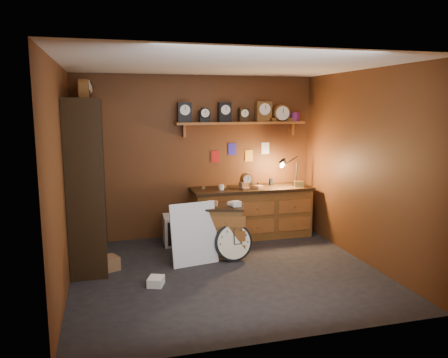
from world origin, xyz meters
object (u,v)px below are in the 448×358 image
Objects in this scene: workbench at (252,209)px; low_cabinet at (221,228)px; shelving_unit at (85,174)px; big_round_clock at (233,242)px.

workbench is 1.06m from low_cabinet.
shelving_unit is 2.31m from big_round_clock.
big_round_clock is at bearing -15.41° from shelving_unit.
shelving_unit is at bearing -171.22° from low_cabinet.
workbench is at bearing 62.99° from low_cabinet.
workbench reaches higher than low_cabinet.
low_cabinet reaches higher than big_round_clock.
big_round_clock is (-0.63, -1.05, -0.20)m from workbench.
low_cabinet is 0.34m from big_round_clock.
workbench is 1.24m from big_round_clock.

